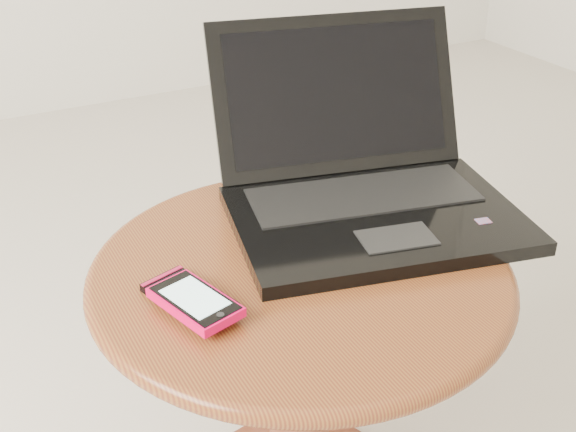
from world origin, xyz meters
TOP-DOWN VIEW (x-y plane):
  - table at (-0.05, 0.08)m, footprint 0.56×0.56m
  - laptop at (0.10, 0.17)m, footprint 0.47×0.46m
  - phone_black at (-0.21, 0.07)m, footprint 0.09×0.13m
  - phone_pink at (-0.22, 0.04)m, footprint 0.09×0.13m

SIDE VIEW (x-z plane):
  - table at x=-0.05m, z-range 0.13..0.57m
  - phone_black at x=-0.21m, z-range 0.44..0.45m
  - phone_pink at x=-0.22m, z-range 0.45..0.47m
  - laptop at x=0.10m, z-range 0.37..0.61m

